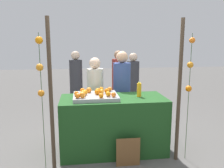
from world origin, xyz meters
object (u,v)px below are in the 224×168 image
(vendor_right, at_px, (122,97))
(juice_bottle, at_px, (139,90))
(orange_1, at_px, (78,96))
(orange_0, at_px, (110,89))
(chalkboard_sign, at_px, (128,152))
(vendor_left, at_px, (95,101))
(stall_counter, at_px, (113,125))

(vendor_right, bearing_deg, juice_bottle, -74.98)
(orange_1, height_order, juice_bottle, juice_bottle)
(orange_0, distance_m, orange_1, 0.70)
(chalkboard_sign, distance_m, vendor_right, 1.32)
(vendor_left, relative_size, vendor_right, 0.93)
(vendor_left, bearing_deg, vendor_right, 2.95)
(stall_counter, xyz_separation_m, vendor_left, (-0.25, 0.64, 0.25))
(chalkboard_sign, relative_size, vendor_left, 0.29)
(stall_counter, height_order, vendor_right, vendor_right)
(juice_bottle, height_order, vendor_right, vendor_right)
(vendor_right, bearing_deg, orange_0, -123.07)
(juice_bottle, relative_size, vendor_left, 0.16)
(stall_counter, relative_size, chalkboard_sign, 3.84)
(orange_0, relative_size, orange_1, 0.98)
(chalkboard_sign, distance_m, vendor_left, 1.33)
(stall_counter, height_order, orange_1, orange_1)
(vendor_right, bearing_deg, vendor_left, -177.05)
(orange_0, height_order, vendor_right, vendor_right)
(stall_counter, relative_size, vendor_left, 1.12)
(juice_bottle, relative_size, vendor_right, 0.15)
(stall_counter, xyz_separation_m, orange_1, (-0.57, -0.21, 0.56))
(stall_counter, distance_m, juice_bottle, 0.73)
(stall_counter, height_order, orange_0, orange_0)
(chalkboard_sign, bearing_deg, orange_1, 156.70)
(stall_counter, bearing_deg, orange_0, 97.20)
(stall_counter, relative_size, vendor_right, 1.04)
(stall_counter, xyz_separation_m, chalkboard_sign, (0.15, -0.52, -0.25))
(orange_1, distance_m, vendor_left, 0.96)
(orange_1, bearing_deg, juice_bottle, 12.43)
(stall_counter, distance_m, vendor_right, 0.78)
(orange_1, xyz_separation_m, vendor_left, (0.32, 0.85, -0.31))
(stall_counter, distance_m, orange_0, 0.61)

